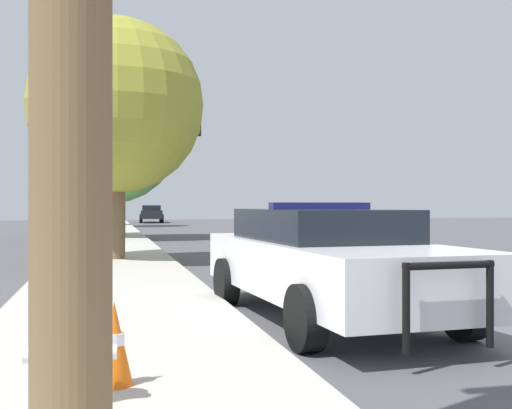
{
  "coord_description": "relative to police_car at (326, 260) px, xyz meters",
  "views": [
    {
      "loc": [
        -5.26,
        -6.64,
        1.5
      ],
      "look_at": [
        -1.03,
        11.36,
        1.48
      ],
      "focal_mm": 45.0,
      "sensor_mm": 36.0,
      "label": 1
    }
  ],
  "objects": [
    {
      "name": "police_car",
      "position": [
        0.0,
        0.0,
        0.0
      ],
      "size": [
        2.38,
        5.36,
        1.52
      ],
      "rotation": [
        0.0,
        0.0,
        3.21
      ],
      "color": "white",
      "rests_on": "ground_plane"
    },
    {
      "name": "sidewalk_left",
      "position": [
        -2.64,
        -1.25,
        -0.71
      ],
      "size": [
        3.0,
        110.0,
        0.13
      ],
      "color": "#BCB7AD",
      "rests_on": "ground_plane"
    },
    {
      "name": "traffic_light",
      "position": [
        -0.75,
        20.01,
        3.13
      ],
      "size": [
        3.4,
        0.35,
        5.4
      ],
      "color": "#424247",
      "rests_on": "sidewalk_left"
    },
    {
      "name": "car_background_distant",
      "position": [
        0.79,
        44.2,
        -0.03
      ],
      "size": [
        2.04,
        4.66,
        1.39
      ],
      "rotation": [
        0.0,
        0.0,
        -0.05
      ],
      "color": "black",
      "rests_on": "ground_plane"
    },
    {
      "name": "tree_sidewalk_near",
      "position": [
        -2.53,
        8.55,
        3.17
      ],
      "size": [
        4.39,
        4.39,
        6.03
      ],
      "color": "brown",
      "rests_on": "sidewalk_left"
    },
    {
      "name": "tree_sidewalk_far",
      "position": [
        -2.07,
        34.77,
        3.45
      ],
      "size": [
        3.94,
        3.94,
        6.08
      ],
      "color": "brown",
      "rests_on": "sidewalk_left"
    },
    {
      "name": "traffic_cone",
      "position": [
        -2.73,
        -2.94,
        -0.33
      ],
      "size": [
        0.28,
        0.28,
        0.64
      ],
      "color": "orange",
      "rests_on": "sidewalk_left"
    },
    {
      "name": "tree_sidewalk_mid",
      "position": [
        -2.58,
        19.71,
        3.63
      ],
      "size": [
        5.79,
        5.79,
        7.17
      ],
      "color": "brown",
      "rests_on": "sidewalk_left"
    },
    {
      "name": "fire_hydrant",
      "position": [
        -3.03,
        -3.36,
        -0.25
      ],
      "size": [
        0.61,
        0.27,
        0.75
      ],
      "color": "white",
      "rests_on": "sidewalk_left"
    }
  ]
}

